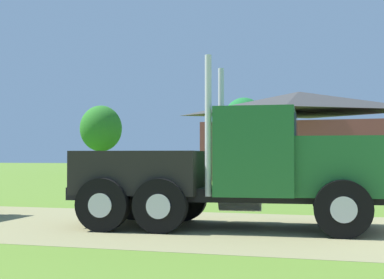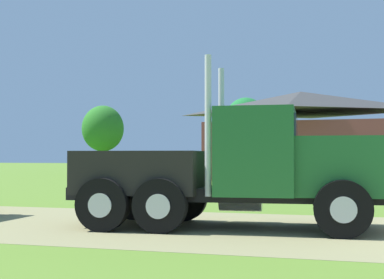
{
  "view_description": "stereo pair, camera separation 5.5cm",
  "coord_description": "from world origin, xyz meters",
  "views": [
    {
      "loc": [
        -2.36,
        -12.24,
        1.59
      ],
      "look_at": [
        -5.93,
        -0.14,
        1.96
      ],
      "focal_mm": 53.32,
      "sensor_mm": 36.0,
      "label": 1
    },
    {
      "loc": [
        -2.31,
        -12.23,
        1.59
      ],
      "look_at": [
        -5.93,
        -0.14,
        1.96
      ],
      "focal_mm": 53.32,
      "sensor_mm": 36.0,
      "label": 2
    }
  ],
  "objects": [
    {
      "name": "tree_left",
      "position": [
        -23.65,
        32.35,
        3.91
      ],
      "size": [
        3.59,
        3.59,
        5.91
      ],
      "color": "#513823",
      "rests_on": "ground_plane"
    },
    {
      "name": "tree_mid",
      "position": [
        -12.46,
        38.81,
        4.77
      ],
      "size": [
        3.83,
        3.83,
        6.91
      ],
      "color": "#513823",
      "rests_on": "ground_plane"
    },
    {
      "name": "truck_foreground_white",
      "position": [
        -4.95,
        0.15,
        1.27
      ],
      "size": [
        7.31,
        3.16,
        3.69
      ],
      "color": "black",
      "rests_on": "ground_plane"
    },
    {
      "name": "shed_building",
      "position": [
        -6.28,
        26.66,
        2.87
      ],
      "size": [
        12.45,
        8.65,
        5.94
      ],
      "color": "brown",
      "rests_on": "ground_plane"
    }
  ]
}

